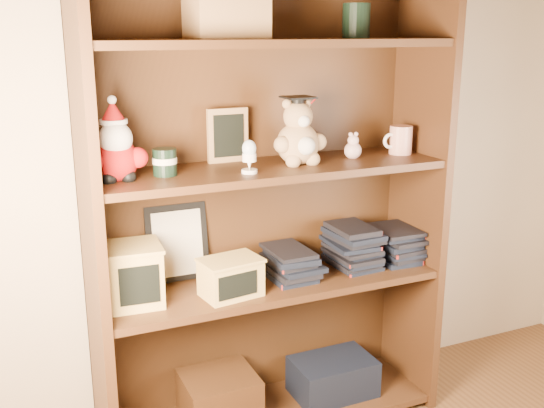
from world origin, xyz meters
The scene contains 16 objects.
bookcase centered at (-0.02, 1.36, 0.78)m, with size 1.20×0.35×1.60m.
shelf_lower centered at (-0.02, 1.30, 0.54)m, with size 1.14×0.33×0.02m.
shelf_upper centered at (-0.02, 1.30, 0.94)m, with size 1.14×0.33×0.02m.
santa_plush centered at (-0.52, 1.30, 1.04)m, with size 0.18×0.13×0.26m.
teachers_tin centered at (-0.37, 1.30, 0.99)m, with size 0.07×0.07×0.08m.
chalkboard_plaque centered at (-0.13, 1.42, 1.04)m, with size 0.14×0.07×0.18m.
egg_cup centered at (-0.13, 1.23, 1.01)m, with size 0.05×0.05×0.10m.
grad_teddy_bear centered at (0.07, 1.30, 1.04)m, with size 0.19×0.16×0.23m.
pink_figurine centered at (0.29, 1.30, 0.99)m, with size 0.06×0.06×0.09m.
teacher_mug centered at (0.48, 1.30, 1.00)m, with size 0.11×0.08×0.10m.
certificate_frame centered at (-0.31, 1.44, 0.68)m, with size 0.21×0.05×0.26m.
treats_box centered at (-0.49, 1.30, 0.65)m, with size 0.19×0.19×0.19m.
pencils_box centered at (-0.19, 1.24, 0.61)m, with size 0.21×0.16×0.12m.
book_stack_left centered at (0.05, 1.30, 0.60)m, with size 0.14×0.20×0.10m.
book_stack_mid centered at (0.30, 1.30, 0.63)m, with size 0.14×0.20×0.16m.
book_stack_right centered at (0.48, 1.30, 0.61)m, with size 0.14×0.20×0.13m.
Camera 1 is at (-0.84, -0.55, 1.38)m, focal length 42.00 mm.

